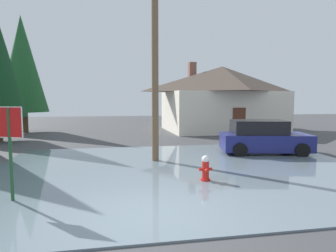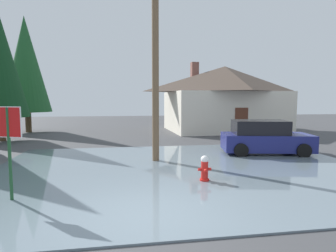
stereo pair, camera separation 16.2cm
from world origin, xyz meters
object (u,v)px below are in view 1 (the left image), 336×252
at_px(parked_car, 263,138).
at_px(pine_tree_mid_left, 22,64).
at_px(stop_sign_near, 10,134).
at_px(fire_hydrant, 206,169).
at_px(utility_pole, 155,39).
at_px(house, 222,97).

xyz_separation_m(parked_car, pine_tree_mid_left, (-14.03, 11.54, 4.56)).
bearing_deg(parked_car, stop_sign_near, -152.25).
distance_m(fire_hydrant, parked_car, 5.85).
bearing_deg(parked_car, pine_tree_mid_left, 140.55).
relative_size(stop_sign_near, parked_car, 0.55).
height_order(utility_pole, parked_car, utility_pole).
xyz_separation_m(stop_sign_near, pine_tree_mid_left, (-4.55, 16.52, 3.59)).
height_order(stop_sign_near, utility_pole, utility_pole).
height_order(fire_hydrant, utility_pole, utility_pole).
bearing_deg(pine_tree_mid_left, utility_pole, -54.93).
bearing_deg(fire_hydrant, utility_pole, 109.65).
relative_size(fire_hydrant, pine_tree_mid_left, 0.09).
bearing_deg(house, parked_car, -99.93).
bearing_deg(fire_hydrant, house, 67.57).
distance_m(stop_sign_near, house, 19.05).
relative_size(fire_hydrant, house, 0.08).
distance_m(stop_sign_near, pine_tree_mid_left, 17.51).
bearing_deg(house, pine_tree_mid_left, 175.63).
relative_size(house, parked_car, 2.30).
relative_size(stop_sign_near, house, 0.24).
distance_m(parked_car, pine_tree_mid_left, 18.73).
xyz_separation_m(stop_sign_near, utility_pole, (4.16, 4.11, 3.27)).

